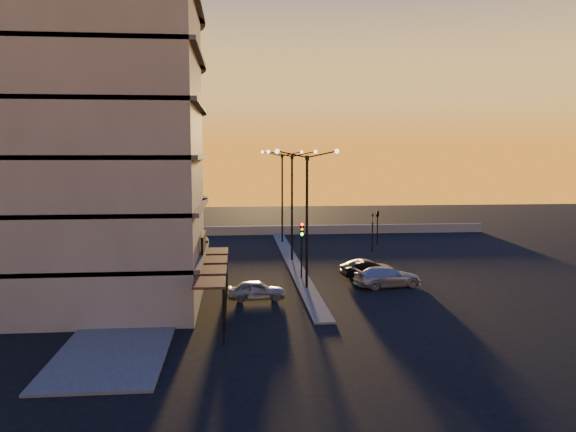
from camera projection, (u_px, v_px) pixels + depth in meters
The scene contains 14 objects.
ground at pixel (307, 289), 38.22m from camera, with size 120.00×120.00×0.00m, color black.
sidewalk_west at pixel (158, 278), 41.20m from camera, with size 5.00×40.00×0.12m, color #474745.
median at pixel (292, 260), 48.11m from camera, with size 1.20×36.00×0.12m, color #474745.
parapet at pixel (295, 230), 64.08m from camera, with size 44.00×0.50×1.00m, color slate.
building at pixel (89, 111), 35.63m from camera, with size 14.35×17.08×25.00m.
streetlamp_near at pixel (307, 208), 37.60m from camera, with size 4.32×0.32×9.51m.
streetlamp_mid at pixel (292, 196), 47.50m from camera, with size 4.32×0.32×9.51m.
streetlamp_far at pixel (282, 189), 57.39m from camera, with size 4.32×0.32×9.51m.
traffic_light_main at pixel (302, 241), 40.74m from camera, with size 0.28×0.44×4.25m.
signal_east_a at pixel (372, 231), 52.60m from camera, with size 0.13×0.16×3.60m.
signal_east_b at pixel (378, 214), 56.57m from camera, with size 0.42×1.99×3.60m.
car_hatchback at pixel (257, 290), 35.38m from camera, with size 1.46×3.62×1.23m, color #929399.
car_sedan at pixel (368, 269), 41.73m from camera, with size 1.39×4.00×1.32m, color black.
car_wagon at pixel (388, 277), 38.92m from camera, with size 1.94×4.77×1.38m, color #A6A7AE.
Camera 1 is at (-4.75, -37.15, 9.22)m, focal length 35.00 mm.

